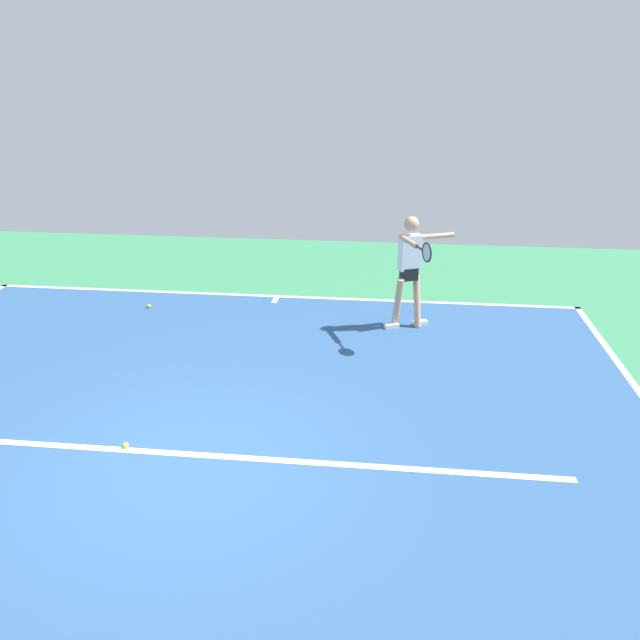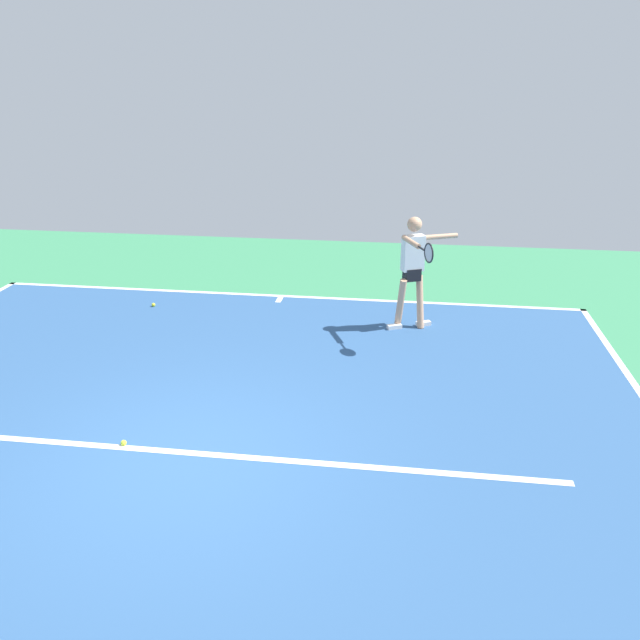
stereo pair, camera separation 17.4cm
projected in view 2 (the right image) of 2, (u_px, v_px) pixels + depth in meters
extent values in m
plane|color=#388456|center=(185.00, 463.00, 6.95)|extent=(19.24, 19.24, 0.00)
cube|color=#2D5484|center=(185.00, 463.00, 6.95)|extent=(10.95, 11.02, 0.00)
cube|color=white|center=(281.00, 296.00, 11.97)|extent=(10.95, 0.10, 0.01)
cube|color=white|center=(191.00, 453.00, 7.12)|extent=(8.22, 0.10, 0.01)
cube|color=white|center=(279.00, 299.00, 11.79)|extent=(0.10, 0.30, 0.01)
cylinder|color=tan|center=(420.00, 302.00, 10.44)|extent=(0.21, 0.30, 0.88)
cube|color=white|center=(423.00, 323.00, 10.61)|extent=(0.26, 0.19, 0.07)
cylinder|color=tan|center=(400.00, 304.00, 10.35)|extent=(0.21, 0.30, 0.88)
cube|color=white|center=(394.00, 327.00, 10.48)|extent=(0.26, 0.19, 0.07)
cube|color=black|center=(412.00, 274.00, 10.22)|extent=(0.31, 0.28, 0.20)
cube|color=white|center=(413.00, 253.00, 10.09)|extent=(0.38, 0.30, 0.57)
sphere|color=tan|center=(415.00, 224.00, 9.92)|extent=(0.23, 0.23, 0.23)
cylinder|color=tan|center=(440.00, 237.00, 10.11)|extent=(0.56, 0.30, 0.08)
cylinder|color=tan|center=(411.00, 242.00, 9.69)|extent=(0.30, 0.56, 0.08)
cylinder|color=black|center=(422.00, 249.00, 9.34)|extent=(0.11, 0.21, 0.03)
torus|color=black|center=(429.00, 253.00, 9.12)|extent=(0.14, 0.28, 0.29)
cylinder|color=silver|center=(429.00, 253.00, 9.12)|extent=(0.10, 0.23, 0.25)
sphere|color=yellow|center=(153.00, 305.00, 11.44)|extent=(0.07, 0.07, 0.07)
sphere|color=#CCE033|center=(124.00, 443.00, 7.26)|extent=(0.07, 0.07, 0.07)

